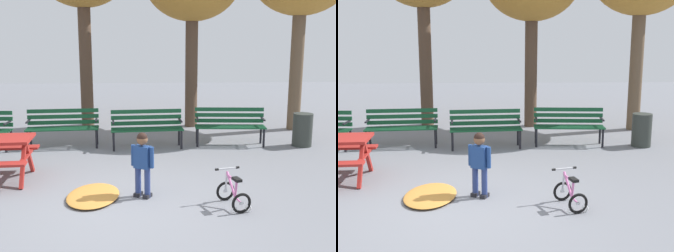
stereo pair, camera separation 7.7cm
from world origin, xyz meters
TOP-DOWN VIEW (x-y plane):
  - ground at (0.00, 0.00)m, footprint 36.00×36.00m
  - park_bench_left at (-1.47, 3.72)m, footprint 1.63×0.58m
  - park_bench_right at (0.43, 3.55)m, footprint 1.63×0.58m
  - park_bench_far_right at (2.34, 3.73)m, footprint 1.63×0.57m
  - child_standing at (0.36, 0.44)m, footprint 0.35×0.26m
  - kids_bicycle at (1.69, -0.03)m, footprint 0.48×0.62m
  - leaf_pile at (-0.41, 0.44)m, footprint 0.90×1.21m
  - trash_bin at (3.98, 3.52)m, footprint 0.44×0.44m

SIDE VIEW (x-z plane):
  - ground at x=0.00m, z-range 0.00..0.00m
  - leaf_pile at x=-0.41m, z-range 0.00..0.07m
  - kids_bicycle at x=1.69m, z-range -0.07..0.47m
  - trash_bin at x=3.98m, z-range 0.00..0.75m
  - park_bench_left at x=-1.47m, z-range 0.08..0.94m
  - park_bench_right at x=0.43m, z-range 0.08..0.94m
  - park_bench_far_right at x=2.34m, z-range 0.08..0.94m
  - child_standing at x=0.36m, z-range 0.09..1.12m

